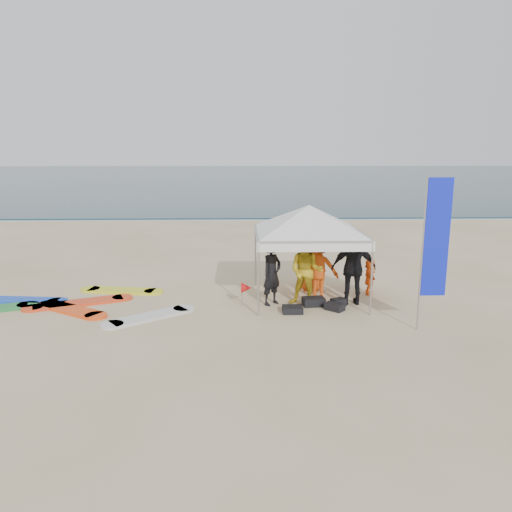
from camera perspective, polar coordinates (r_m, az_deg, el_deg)
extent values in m
plane|color=beige|center=(11.13, -0.44, -8.92)|extent=(120.00, 120.00, 0.00)
cube|color=#0C2633|center=(70.49, -1.42, 9.02)|extent=(160.00, 84.00, 0.08)
cube|color=silver|center=(28.86, -1.16, 4.25)|extent=(160.00, 1.20, 0.01)
imported|color=black|center=(12.95, 1.82, -2.03)|extent=(0.71, 0.70, 1.65)
imported|color=gold|center=(12.93, 5.74, -1.75)|extent=(1.04, 0.91, 1.81)
imported|color=#EF5515|center=(13.60, 7.17, -1.34)|extent=(1.15, 0.73, 1.69)
imported|color=black|center=(13.16, 11.09, -1.35)|extent=(1.17, 0.53, 1.95)
imported|color=#C74A11|center=(14.25, 6.39, -0.73)|extent=(0.88, 0.63, 1.67)
imported|color=#FF6216|center=(14.30, 12.87, -2.30)|extent=(0.52, 0.98, 1.01)
cylinder|color=#A5A5A8|center=(14.69, -0.05, 0.05)|extent=(0.05, 0.05, 1.83)
cylinder|color=#A5A5A8|center=(15.01, 10.47, 0.11)|extent=(0.05, 0.05, 1.83)
cylinder|color=#A5A5A8|center=(12.02, 0.29, -2.71)|extent=(0.05, 0.05, 1.83)
cylinder|color=#A5A5A8|center=(12.42, 13.06, -2.56)|extent=(0.05, 0.05, 1.83)
cube|color=white|center=(11.97, 6.87, 1.03)|extent=(2.84, 0.02, 0.24)
cube|color=white|center=(14.64, 5.32, 3.12)|extent=(2.84, 0.02, 0.24)
cube|color=white|center=(13.19, 0.10, 2.16)|extent=(0.02, 2.84, 0.24)
cube|color=white|center=(13.55, 11.78, 2.17)|extent=(0.02, 2.84, 0.24)
pyramid|color=white|center=(13.18, 6.10, 5.82)|extent=(3.88, 3.88, 0.73)
cylinder|color=#A5A5A8|center=(11.50, 18.45, 0.25)|extent=(0.04, 0.04, 3.51)
cube|color=#0D1DDD|center=(11.54, 19.95, 1.96)|extent=(0.55, 0.03, 2.61)
cylinder|color=#A5A5A8|center=(12.91, -1.63, -4.50)|extent=(0.02, 0.02, 0.60)
cone|color=red|center=(12.85, -1.10, -3.65)|extent=(0.28, 0.28, 0.28)
cube|color=black|center=(13.09, 6.59, -5.21)|extent=(0.60, 0.43, 0.22)
cube|color=black|center=(12.82, 8.97, -5.75)|extent=(0.54, 0.53, 0.18)
cube|color=black|center=(12.52, 4.20, -6.12)|extent=(0.50, 0.40, 0.16)
cube|color=black|center=(13.15, 9.38, -5.26)|extent=(0.44, 0.41, 0.20)
cube|color=#E5411A|center=(13.95, -19.59, -5.07)|extent=(2.28, 1.35, 0.07)
cube|color=#FC4C15|center=(13.44, -20.33, -5.79)|extent=(1.79, 1.43, 0.07)
cube|color=yellow|center=(14.76, -15.09, -3.84)|extent=(1.94, 0.82, 0.07)
cube|color=silver|center=(12.39, -12.06, -6.79)|extent=(1.84, 1.56, 0.07)
cube|color=blue|center=(14.79, -25.47, -4.61)|extent=(2.20, 0.78, 0.07)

